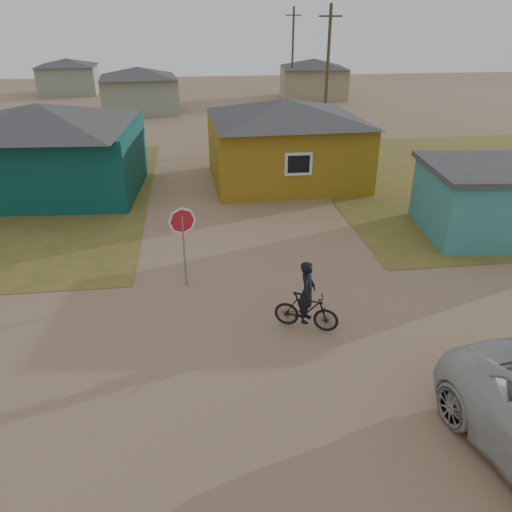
{
  "coord_description": "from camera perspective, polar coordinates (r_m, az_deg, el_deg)",
  "views": [
    {
      "loc": [
        -2.0,
        -9.51,
        7.45
      ],
      "look_at": [
        -0.37,
        3.0,
        1.3
      ],
      "focal_mm": 35.0,
      "sensor_mm": 36.0,
      "label": 1
    }
  ],
  "objects": [
    {
      "name": "house_beige_east",
      "position": [
        51.25,
        6.57,
        19.58
      ],
      "size": [
        6.95,
        6.05,
        3.6
      ],
      "color": "gray",
      "rests_on": "ground"
    },
    {
      "name": "grass_ne",
      "position": [
        28.6,
        27.24,
        8.03
      ],
      "size": [
        20.0,
        18.0,
        0.0
      ],
      "primitive_type": "cube",
      "color": "olive",
      "rests_on": "ground"
    },
    {
      "name": "utility_pole_far",
      "position": [
        48.56,
        4.2,
        22.03
      ],
      "size": [
        1.4,
        0.2,
        8.0
      ],
      "color": "#4A3E2C",
      "rests_on": "ground"
    },
    {
      "name": "house_teal",
      "position": [
        24.51,
        -23.05,
        11.25
      ],
      "size": [
        8.93,
        7.08,
        4.0
      ],
      "color": "#0A3C37",
      "rests_on": "ground"
    },
    {
      "name": "ground",
      "position": [
        12.24,
        3.6,
        -11.55
      ],
      "size": [
        120.0,
        120.0,
        0.0
      ],
      "primitive_type": "plane",
      "color": "#977357"
    },
    {
      "name": "stop_sign",
      "position": [
        14.57,
        -8.37,
        3.07
      ],
      "size": [
        0.82,
        0.14,
        2.51
      ],
      "color": "gray",
      "rests_on": "ground"
    },
    {
      "name": "shed_turquoise",
      "position": [
        20.64,
        27.05,
        5.81
      ],
      "size": [
        6.71,
        4.93,
        2.6
      ],
      "color": "teal",
      "rests_on": "ground"
    },
    {
      "name": "utility_pole_near",
      "position": [
        32.8,
        8.14,
        19.96
      ],
      "size": [
        1.4,
        0.2,
        8.0
      ],
      "color": "#4A3E2C",
      "rests_on": "ground"
    },
    {
      "name": "house_pale_north",
      "position": [
        57.08,
        -20.64,
        18.73
      ],
      "size": [
        6.28,
        5.81,
        3.4
      ],
      "color": "gray",
      "rests_on": "ground"
    },
    {
      "name": "cyclist",
      "position": [
        12.95,
        5.8,
        -5.57
      ],
      "size": [
        1.75,
        1.15,
        1.92
      ],
      "color": "black",
      "rests_on": "ground"
    },
    {
      "name": "house_pale_west",
      "position": [
        44.05,
        -13.21,
        18.07
      ],
      "size": [
        7.04,
        6.15,
        3.6
      ],
      "color": "gray",
      "rests_on": "ground"
    },
    {
      "name": "house_yellow",
      "position": [
        24.55,
        3.43,
        13.13
      ],
      "size": [
        7.72,
        6.76,
        3.9
      ],
      "color": "olive",
      "rests_on": "ground"
    }
  ]
}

